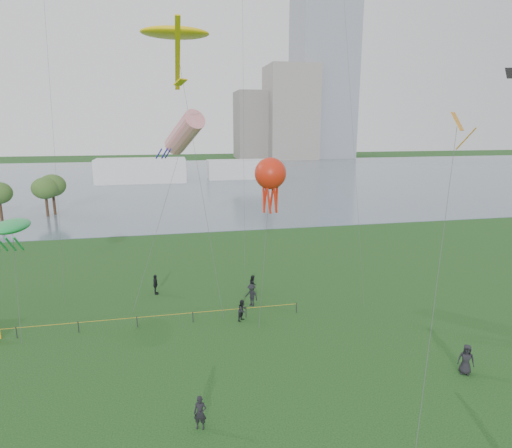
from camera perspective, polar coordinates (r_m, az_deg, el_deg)
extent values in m
plane|color=#123611|center=(22.50, 5.75, -26.43)|extent=(400.00, 400.00, 0.00)
cube|color=slate|center=(117.48, -8.95, 5.98)|extent=(400.00, 120.00, 0.08)
cube|color=slate|center=(201.68, 9.16, 26.07)|extent=(24.00, 24.00, 120.00)
cube|color=gray|center=(185.81, 4.58, 14.53)|extent=(20.00, 20.00, 38.00)
cube|color=slate|center=(188.25, -0.17, 13.03)|extent=(16.00, 18.00, 28.00)
cube|color=silver|center=(112.25, -15.04, 6.90)|extent=(22.00, 8.00, 6.00)
cube|color=silver|center=(116.72, -2.01, 7.31)|extent=(18.00, 7.00, 5.00)
cylinder|color=#362418|center=(76.48, -25.29, 2.20)|extent=(0.44, 0.44, 2.95)
ellipsoid|color=#3E6327|center=(76.00, -25.53, 4.66)|extent=(4.20, 4.20, 3.55)
cylinder|color=#362418|center=(74.35, -30.85, 1.23)|extent=(0.44, 0.44, 2.73)
cylinder|color=#362418|center=(75.29, -26.08, 1.92)|extent=(0.44, 0.44, 2.83)
ellipsoid|color=#3E6327|center=(74.81, -26.32, 4.30)|extent=(4.02, 4.02, 3.39)
cylinder|color=black|center=(34.38, -29.31, -12.48)|extent=(0.07, 0.07, 0.85)
cylinder|color=black|center=(33.36, -22.60, -12.54)|extent=(0.07, 0.07, 0.85)
cylinder|color=black|center=(32.79, -15.57, -12.43)|extent=(0.07, 0.07, 0.85)
cylinder|color=black|center=(32.71, -8.42, -12.14)|extent=(0.07, 0.07, 0.85)
cylinder|color=black|center=(33.11, -1.35, -11.66)|extent=(0.07, 0.07, 0.85)
cylinder|color=black|center=(33.98, 5.43, -11.04)|extent=(0.07, 0.07, 0.85)
cylinder|color=gold|center=(32.66, -15.61, -11.92)|extent=(24.00, 0.03, 0.03)
imported|color=black|center=(32.49, -1.82, -11.41)|extent=(1.00, 1.00, 1.63)
imported|color=black|center=(34.86, -0.61, -9.45)|extent=(1.28, 1.35, 1.84)
imported|color=black|center=(38.13, -13.26, -7.86)|extent=(0.45, 1.04, 1.76)
imported|color=black|center=(28.95, 26.21, -15.89)|extent=(1.07, 0.97, 1.83)
imported|color=black|center=(22.52, -7.46, -23.69)|extent=(0.71, 0.56, 1.70)
imported|color=black|center=(37.50, -0.42, -8.00)|extent=(0.71, 0.86, 1.59)
cylinder|color=#3F3F42|center=(33.92, -7.66, 6.98)|extent=(2.61, 7.69, 21.50)
ellipsoid|color=yellow|center=(38.17, -10.76, 23.76)|extent=(5.55, 3.47, 0.87)
cube|color=yellow|center=(33.63, -10.42, 21.10)|extent=(0.36, 6.98, 4.09)
cube|color=yellow|center=(29.62, -10.04, 18.14)|extent=(0.95, 0.95, 0.42)
cylinder|color=#3F3F42|center=(35.33, -12.76, 0.55)|extent=(4.70, 4.55, 13.64)
cylinder|color=red|center=(36.81, -9.55, 11.89)|extent=(3.64, 5.10, 3.80)
cylinder|color=#1817A3|center=(35.64, -11.65, 9.19)|extent=(0.60, 1.13, 0.88)
cylinder|color=#1817A3|center=(36.02, -12.10, 9.21)|extent=(0.60, 1.13, 0.88)
cylinder|color=#1817A3|center=(35.88, -12.82, 9.16)|extent=(0.60, 1.13, 0.88)
cylinder|color=#1817A3|center=(35.41, -12.83, 9.11)|extent=(0.60, 1.13, 0.88)
cylinder|color=#1817A3|center=(35.26, -12.10, 9.13)|extent=(0.60, 1.13, 0.88)
cylinder|color=#3F3F42|center=(35.17, -29.32, -6.67)|extent=(1.67, 5.91, 6.83)
ellipsoid|color=green|center=(37.26, -29.78, -0.24)|extent=(2.42, 4.35, 0.85)
cylinder|color=green|center=(36.08, -30.73, -2.37)|extent=(0.16, 1.79, 1.54)
cylinder|color=green|center=(35.90, -29.91, -2.34)|extent=(0.16, 1.79, 1.54)
cylinder|color=green|center=(35.73, -29.07, -2.32)|extent=(0.16, 1.79, 1.54)
cylinder|color=#3F3F42|center=(31.05, 1.17, -3.52)|extent=(1.46, 2.81, 10.83)
sphere|color=red|center=(31.46, 1.93, 6.76)|extent=(2.32, 2.32, 2.32)
cylinder|color=red|center=(31.80, 2.78, 3.91)|extent=(0.18, 0.54, 2.60)
cylinder|color=red|center=(32.15, 2.16, 4.02)|extent=(0.49, 0.36, 2.61)
cylinder|color=red|center=(32.04, 1.29, 3.99)|extent=(0.49, 0.36, 2.61)
cylinder|color=red|center=(31.57, 1.02, 3.86)|extent=(0.18, 0.54, 2.60)
cylinder|color=red|center=(31.21, 1.65, 3.74)|extent=(0.49, 0.36, 2.61)
cylinder|color=red|center=(31.32, 2.54, 3.77)|extent=(0.49, 0.36, 2.61)
cylinder|color=#3F3F42|center=(23.86, 23.22, -5.19)|extent=(7.54, 9.71, 14.50)
cube|color=orange|center=(28.92, 25.29, 12.26)|extent=(1.34, 1.34, 1.10)
cylinder|color=orange|center=(28.21, 26.18, 10.14)|extent=(0.08, 1.58, 1.35)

